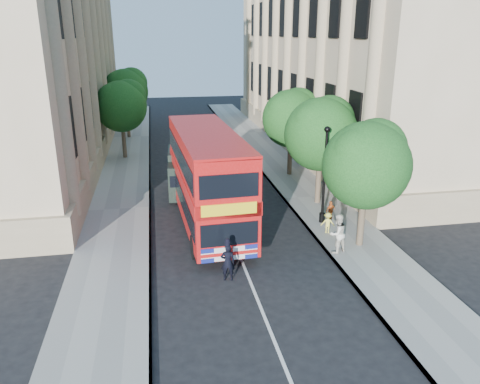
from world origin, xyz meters
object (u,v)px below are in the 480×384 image
double_decker_bus (208,176)px  woman_pedestrian (337,233)px  box_van (185,174)px  police_constable (228,262)px  lamp_post (324,179)px

double_decker_bus → woman_pedestrian: size_ratio=5.78×
double_decker_bus → box_van: double_decker_bus is taller
police_constable → double_decker_bus: bearing=-79.6°
lamp_post → box_van: size_ratio=1.05×
woman_pedestrian → double_decker_bus: bearing=-62.2°
lamp_post → box_van: 9.30m
police_constable → lamp_post: bearing=-130.1°
double_decker_bus → police_constable: 6.30m
box_van → police_constable: 11.28m
woman_pedestrian → police_constable: bearing=-6.5°
lamp_post → box_van: lamp_post is taller
lamp_post → double_decker_bus: 6.05m
double_decker_bus → police_constable: size_ratio=6.70×
lamp_post → woman_pedestrian: bearing=-99.5°
police_constable → woman_pedestrian: 5.47m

